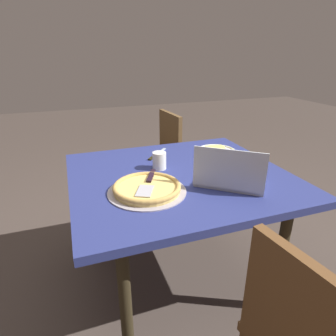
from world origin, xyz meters
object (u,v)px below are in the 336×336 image
object	(u,v)px
pizza_plate	(216,151)
chair_near	(158,152)
drink_cup	(159,160)
dining_table	(179,185)
pizza_tray	(147,188)
laptop	(230,178)
table_knife	(156,155)

from	to	relation	value
pizza_plate	chair_near	bearing A→B (deg)	100.84
drink_cup	pizza_plate	bearing A→B (deg)	15.98
dining_table	drink_cup	size ratio (longest dim) A/B	11.93
pizza_tray	drink_cup	xyz separation A→B (m)	(0.15, 0.26, 0.03)
chair_near	drink_cup	bearing A→B (deg)	-107.15
drink_cup	chair_near	bearing A→B (deg)	72.85
dining_table	laptop	xyz separation A→B (m)	(0.18, -0.23, 0.12)
dining_table	laptop	size ratio (longest dim) A/B	2.96
drink_cup	table_knife	bearing A→B (deg)	78.32
dining_table	pizza_plate	bearing A→B (deg)	33.24
laptop	chair_near	size ratio (longest dim) A/B	0.47
dining_table	pizza_tray	world-z (taller)	pizza_tray
pizza_tray	table_knife	bearing A→B (deg)	68.08
pizza_plate	drink_cup	xyz separation A→B (m)	(-0.44, -0.13, 0.04)
dining_table	pizza_tray	bearing A→B (deg)	-146.51
pizza_tray	chair_near	xyz separation A→B (m)	(0.43, 1.18, -0.25)
chair_near	dining_table	bearing A→B (deg)	-101.09
dining_table	pizza_tray	xyz separation A→B (m)	(-0.23, -0.15, 0.09)
laptop	pizza_plate	bearing A→B (deg)	69.03
table_knife	chair_near	xyz separation A→B (m)	(0.24, 0.71, -0.24)
pizza_plate	pizza_tray	size ratio (longest dim) A/B	0.70
pizza_plate	drink_cup	distance (m)	0.46
pizza_plate	pizza_tray	bearing A→B (deg)	-146.66
drink_cup	laptop	bearing A→B (deg)	-51.96
pizza_tray	table_knife	xyz separation A→B (m)	(0.19, 0.47, -0.02)
laptop	pizza_tray	xyz separation A→B (m)	(-0.41, 0.08, -0.03)
dining_table	drink_cup	distance (m)	0.18
laptop	chair_near	distance (m)	1.29
laptop	table_knife	world-z (taller)	laptop
pizza_plate	drink_cup	size ratio (longest dim) A/B	2.69
dining_table	drink_cup	bearing A→B (deg)	127.76
pizza_tray	drink_cup	distance (m)	0.30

